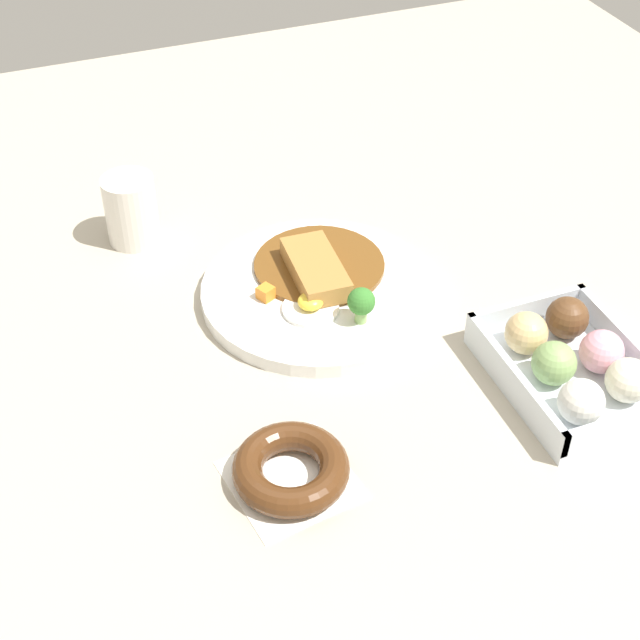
% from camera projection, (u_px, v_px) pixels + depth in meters
% --- Properties ---
extents(ground_plane, '(1.60, 1.60, 0.00)m').
position_uv_depth(ground_plane, '(352.00, 312.00, 1.13)').
color(ground_plane, '#B2A893').
extents(curry_plate, '(0.28, 0.28, 0.06)m').
position_uv_depth(curry_plate, '(319.00, 288.00, 1.14)').
color(curry_plate, white).
rests_on(curry_plate, ground_plane).
extents(donut_box, '(0.20, 0.15, 0.06)m').
position_uv_depth(donut_box, '(573.00, 364.00, 1.02)').
color(donut_box, silver).
rests_on(donut_box, ground_plane).
extents(chocolate_ring_donut, '(0.13, 0.13, 0.03)m').
position_uv_depth(chocolate_ring_donut, '(291.00, 469.00, 0.92)').
color(chocolate_ring_donut, white).
rests_on(chocolate_ring_donut, ground_plane).
extents(coffee_mug, '(0.07, 0.07, 0.09)m').
position_uv_depth(coffee_mug, '(131.00, 210.00, 1.21)').
color(coffee_mug, silver).
rests_on(coffee_mug, ground_plane).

